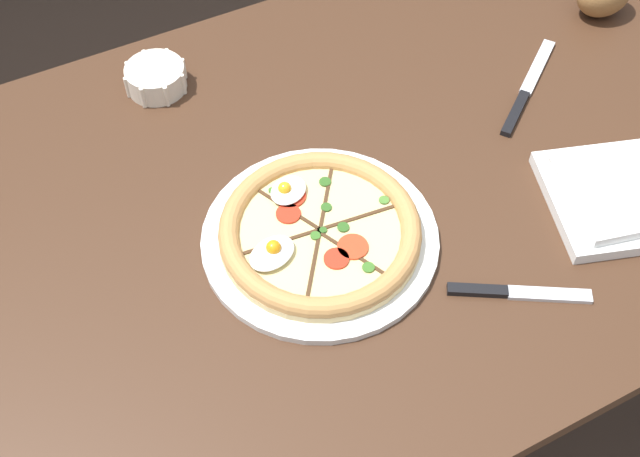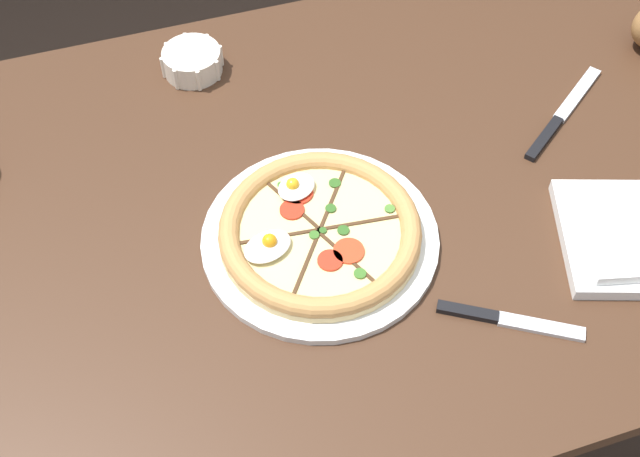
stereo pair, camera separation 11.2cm
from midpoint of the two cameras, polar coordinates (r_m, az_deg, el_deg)
The scene contains 7 objects.
ground_plane at distance 1.83m, azimuth -2.32°, elevation -13.09°, with size 12.00×12.00×0.00m, color #3D2D23.
dining_table at distance 1.26m, azimuth -3.29°, elevation -0.75°, with size 1.51×0.92×0.75m.
pizza at distance 1.12m, azimuth -2.88°, elevation -0.50°, with size 0.34×0.34×0.05m.
ramekin_bowl at distance 1.37m, azimuth -13.94°, elevation 10.27°, with size 0.11×0.11×0.04m.
napkin_folded at distance 1.24m, azimuth 18.71°, elevation 2.20°, with size 0.28×0.26×0.04m.
knife_main at distance 1.11m, azimuth 11.07°, elevation -4.70°, with size 0.18×0.12×0.01m.
knife_spare at distance 1.37m, azimuth 12.31°, elevation 9.66°, with size 0.21×0.16×0.01m.
Camera 1 is at (-0.33, -0.67, 1.67)m, focal length 45.00 mm.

